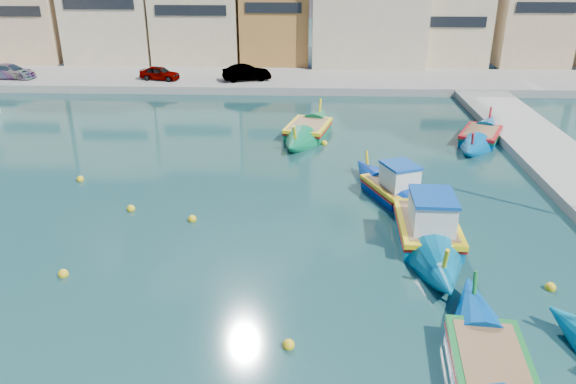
% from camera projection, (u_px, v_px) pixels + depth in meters
% --- Properties ---
extents(ground, '(160.00, 160.00, 0.00)m').
position_uv_depth(ground, '(158.00, 303.00, 18.19)').
color(ground, '#133937').
rests_on(ground, ground).
extents(north_quay, '(80.00, 8.00, 0.60)m').
position_uv_depth(north_quay, '(253.00, 80.00, 47.38)').
color(north_quay, gray).
rests_on(north_quay, ground).
extents(north_townhouses, '(83.20, 7.87, 10.19)m').
position_uv_depth(north_townhouses, '(331.00, 13.00, 52.00)').
color(north_townhouses, '#C3B187').
rests_on(north_townhouses, ground).
extents(parked_cars, '(23.81, 2.34, 1.28)m').
position_uv_depth(parked_cars, '(127.00, 72.00, 46.01)').
color(parked_cars, '#4C1919').
rests_on(parked_cars, north_quay).
extents(luzzu_turquoise_cabin, '(2.59, 10.18, 3.24)m').
position_uv_depth(luzzu_turquoise_cabin, '(427.00, 230.00, 22.09)').
color(luzzu_turquoise_cabin, '#006A9B').
rests_on(luzzu_turquoise_cabin, ground).
extents(luzzu_blue_cabin, '(4.58, 7.73, 2.69)m').
position_uv_depth(luzzu_blue_cabin, '(394.00, 190.00, 25.83)').
color(luzzu_blue_cabin, '#002DA0').
rests_on(luzzu_blue_cabin, ground).
extents(luzzu_cyan_mid, '(5.25, 8.29, 2.44)m').
position_uv_depth(luzzu_cyan_mid, '(480.00, 137.00, 33.28)').
color(luzzu_cyan_mid, '#005CA0').
rests_on(luzzu_cyan_mid, ground).
extents(luzzu_green, '(4.23, 8.88, 2.71)m').
position_uv_depth(luzzu_green, '(308.00, 131.00, 34.25)').
color(luzzu_green, '#0B7345').
rests_on(luzzu_green, ground).
extents(luzzu_blue_south, '(2.80, 8.68, 2.46)m').
position_uv_depth(luzzu_blue_south, '(490.00, 370.00, 14.97)').
color(luzzu_blue_south, '#0049A8').
rests_on(luzzu_blue_south, ground).
extents(mooring_buoys, '(19.86, 18.60, 0.36)m').
position_uv_depth(mooring_buoys, '(226.00, 223.00, 23.36)').
color(mooring_buoys, yellow).
rests_on(mooring_buoys, ground).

